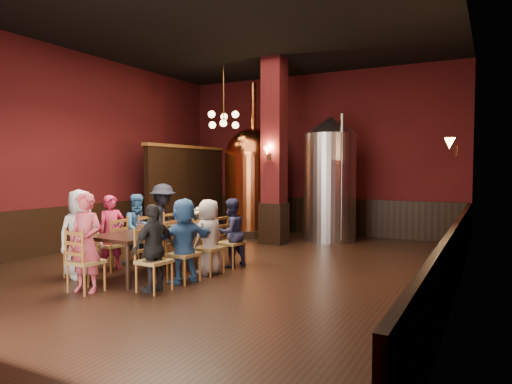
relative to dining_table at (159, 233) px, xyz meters
The scene contains 37 objects.
room 1.98m from the dining_table, 49.69° to the left, with size 10.00×10.02×4.50m.
wainscot_right 4.85m from the dining_table, 11.11° to the left, with size 0.08×9.90×1.00m, color black.
wainscot_back 5.95m from the dining_table, 82.35° to the left, with size 7.90×0.08×1.00m, color black.
wainscot_left 3.31m from the dining_table, 163.58° to the left, with size 0.08×9.90×1.00m, color black.
column 4.08m from the dining_table, 82.50° to the left, with size 0.58×0.58×4.50m, color #470F10.
partition 4.81m from the dining_table, 120.23° to the left, with size 0.22×3.50×2.40m, color black.
pendant_cluster 4.64m from the dining_table, 104.73° to the left, with size 0.90×0.90×1.70m, color #A57226, non-canonical shape.
sconce_wall 5.23m from the dining_table, 20.28° to the left, with size 0.20×0.20×0.36m, color black, non-canonical shape.
sconce_column 3.78m from the dining_table, 81.85° to the left, with size 0.20×0.20×0.36m, color black, non-canonical shape.
dining_table is the anchor object (origin of this frame).
chair_0 1.33m from the dining_table, 134.49° to the right, with size 0.46×0.46×0.92m, color #975226, non-canonical shape.
person_0 1.31m from the dining_table, 134.49° to the right, with size 0.73×0.47×1.49m, color silver.
chair_1 0.94m from the dining_table, 162.91° to the right, with size 0.46×0.46×0.92m, color #975226, non-canonical shape.
person_1 0.91m from the dining_table, 162.91° to the right, with size 0.50×0.33×1.36m, color maroon.
chair_2 0.94m from the dining_table, 154.65° to the left, with size 0.46×0.46×0.92m, color #975226, non-canonical shape.
person_2 0.91m from the dining_table, 154.65° to the left, with size 0.65×0.32×1.35m, color #285086.
chair_3 1.33m from the dining_table, 126.23° to the left, with size 0.46×0.46×0.92m, color #975226, non-canonical shape.
person_3 1.31m from the dining_table, 126.23° to the left, with size 0.99×0.57×1.53m, color black.
chair_4 1.33m from the dining_table, 53.77° to the right, with size 0.46×0.46×0.92m, color #975226, non-canonical shape.
person_4 1.31m from the dining_table, 53.77° to the right, with size 0.77×0.32×1.31m, color black.
chair_5 0.94m from the dining_table, 25.35° to the right, with size 0.46×0.46×0.92m, color #975226, non-canonical shape.
person_5 0.91m from the dining_table, 25.35° to the right, with size 1.27×0.40×1.37m, color #35649F.
chair_6 0.94m from the dining_table, 17.09° to the left, with size 0.46×0.46×0.92m, color #975226, non-canonical shape.
person_6 0.91m from the dining_table, 17.09° to the left, with size 0.64×0.42×1.31m, color #B5A79F.
chair_7 1.33m from the dining_table, 45.51° to the left, with size 0.46×0.46×0.92m, color #975226, non-canonical shape.
person_7 1.31m from the dining_table, 45.51° to the left, with size 0.62×0.31×1.28m, color #1D1D3A.
chair_8 1.57m from the dining_table, 94.13° to the right, with size 0.46×0.46×0.92m, color #975226, non-canonical shape.
person_8 1.55m from the dining_table, 94.13° to the right, with size 0.54×0.36×1.49m, color #B43C49.
copper_kettle 4.96m from the dining_table, 97.90° to the left, with size 2.09×2.09×4.18m.
steel_vessel 5.09m from the dining_table, 71.76° to the left, with size 1.40×1.40×3.15m.
rose_vase 0.89m from the dining_table, 74.32° to the left, with size 0.21×0.21×0.35m.
wine_glass_0 0.44m from the dining_table, 57.31° to the left, with size 0.07×0.07×0.17m, color white, non-canonical shape.
wine_glass_1 0.49m from the dining_table, 99.97° to the right, with size 0.07×0.07×0.17m, color white, non-canonical shape.
wine_glass_2 0.81m from the dining_table, 113.80° to the right, with size 0.07×0.07×0.17m, color white, non-canonical shape.
wine_glass_3 0.66m from the dining_table, 122.91° to the right, with size 0.07×0.07×0.17m, color white, non-canonical shape.
wine_glass_4 0.41m from the dining_table, 104.06° to the right, with size 0.07×0.07×0.17m, color white, non-canonical shape.
wine_glass_5 0.44m from the dining_table, 56.54° to the left, with size 0.07×0.07×0.17m, color white, non-canonical shape.
Camera 1 is at (4.45, -7.26, 1.85)m, focal length 32.00 mm.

